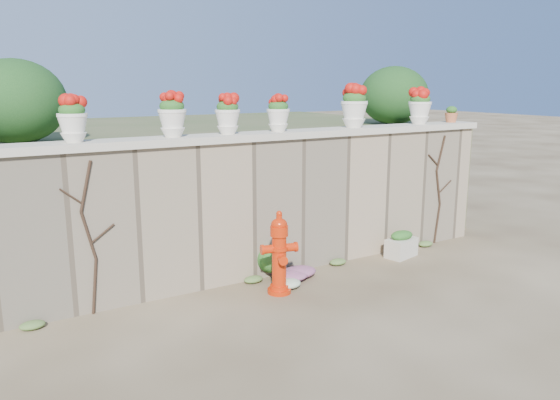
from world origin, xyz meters
TOP-DOWN VIEW (x-y plane):
  - ground at (0.00, 0.00)m, footprint 80.00×80.00m
  - stone_wall at (0.00, 1.80)m, footprint 8.00×0.40m
  - wall_cap at (0.00, 1.80)m, footprint 8.10×0.52m
  - raised_fill at (0.00, 5.00)m, footprint 9.00×6.00m
  - back_shrub_left at (-3.20, 3.00)m, footprint 1.30×1.30m
  - back_shrub_right at (3.40, 3.00)m, footprint 1.30×1.30m
  - vine_left at (-2.67, 1.58)m, footprint 0.60×0.04m
  - vine_right at (3.23, 1.58)m, footprint 0.60×0.04m
  - fire_hydrant at (-0.38, 0.99)m, footprint 0.49×0.35m
  - planter_box at (2.14, 1.30)m, footprint 0.58×0.42m
  - green_shrub at (-0.06, 1.53)m, footprint 0.66×0.60m
  - magenta_clump at (-0.02, 1.28)m, footprint 0.79×0.53m
  - white_flowers at (-0.28, 1.03)m, footprint 0.50×0.40m
  - urn_pot_0 at (-2.72, 1.80)m, footprint 0.35×0.35m
  - urn_pot_1 at (-1.50, 1.80)m, footprint 0.37×0.37m
  - urn_pot_2 at (-0.71, 1.80)m, footprint 0.34×0.34m
  - urn_pot_3 at (0.09, 1.80)m, footprint 0.33×0.33m
  - urn_pot_4 at (1.48, 1.80)m, footprint 0.42×0.42m
  - urn_pot_5 at (2.89, 1.80)m, footprint 0.39×0.39m
  - terracotta_pot at (3.67, 1.80)m, footprint 0.23×0.23m

SIDE VIEW (x-z plane):
  - ground at x=0.00m, z-range 0.00..0.00m
  - white_flowers at x=-0.28m, z-range 0.00..0.18m
  - magenta_clump at x=-0.02m, z-range 0.00..0.21m
  - planter_box at x=2.14m, z-range -0.02..0.42m
  - green_shrub at x=-0.06m, z-range 0.00..0.63m
  - fire_hydrant at x=-0.38m, z-range 0.00..1.14m
  - vine_left at x=-2.67m, z-range 0.04..1.94m
  - vine_right at x=3.23m, z-range 0.04..1.94m
  - stone_wall at x=0.00m, z-range 0.00..2.00m
  - raised_fill at x=0.00m, z-range 0.00..2.00m
  - wall_cap at x=0.00m, z-range 2.00..2.10m
  - terracotta_pot at x=3.67m, z-range 2.09..2.37m
  - urn_pot_3 at x=0.09m, z-range 2.10..2.62m
  - urn_pot_2 at x=-0.71m, z-range 2.10..2.63m
  - urn_pot_0 at x=-2.72m, z-range 2.10..2.64m
  - urn_pot_1 at x=-1.50m, z-range 2.10..2.67m
  - urn_pot_5 at x=2.89m, z-range 2.10..2.70m
  - urn_pot_4 at x=1.48m, z-range 2.10..2.76m
  - back_shrub_left at x=-3.20m, z-range 2.00..3.10m
  - back_shrub_right at x=3.40m, z-range 2.00..3.10m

